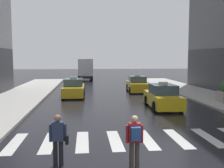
% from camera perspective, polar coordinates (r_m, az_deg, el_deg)
% --- Properties ---
extents(crosswalk_markings, '(11.30, 2.80, 0.01)m').
position_cam_1_polar(crosswalk_markings, '(11.45, 7.53, -11.73)').
color(crosswalk_markings, silver).
rests_on(crosswalk_markings, ground).
extents(taxi_lead, '(2.04, 4.59, 1.80)m').
position_cam_1_polar(taxi_lead, '(18.62, 10.88, -2.82)').
color(taxi_lead, yellow).
rests_on(taxi_lead, ground).
extents(taxi_second, '(1.97, 4.56, 1.80)m').
position_cam_1_polar(taxi_second, '(23.78, -8.27, -0.99)').
color(taxi_second, gold).
rests_on(taxi_second, ground).
extents(taxi_third, '(2.11, 4.62, 1.80)m').
position_cam_1_polar(taxi_third, '(27.26, 5.47, -0.13)').
color(taxi_third, gold).
rests_on(taxi_third, ground).
extents(box_truck, '(2.40, 7.58, 3.35)m').
position_cam_1_polar(box_truck, '(42.21, -5.84, 3.38)').
color(box_truck, '#2D2D2D').
rests_on(box_truck, ground).
extents(pedestrian_with_backpack, '(0.55, 0.43, 1.65)m').
position_cam_1_polar(pedestrian_with_backpack, '(8.30, 4.92, -11.43)').
color(pedestrian_with_backpack, '#473D33').
rests_on(pedestrian_with_backpack, ground).
extents(pedestrian_with_handbag, '(0.60, 0.24, 1.65)m').
position_cam_1_polar(pedestrian_with_handbag, '(8.61, -11.51, -11.16)').
color(pedestrian_with_handbag, black).
rests_on(pedestrian_with_handbag, ground).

